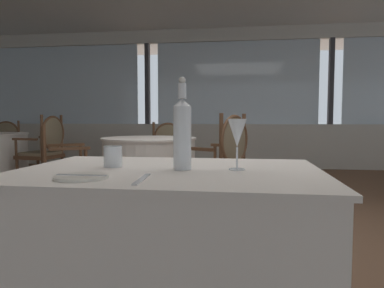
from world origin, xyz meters
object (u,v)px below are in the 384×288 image
(dining_chair_0_2, at_px, (58,161))
(dining_chair_2_0, at_px, (5,143))
(side_plate, at_px, (81,177))
(dining_chair_0_1, at_px, (166,150))
(dining_chair_0_0, at_px, (223,159))
(wine_glass, at_px, (237,134))
(water_bottle, at_px, (182,132))
(dining_chair_2_2, at_px, (46,146))
(water_tumbler, at_px, (113,156))

(dining_chair_0_2, relative_size, dining_chair_2_0, 0.97)
(dining_chair_2_0, bearing_deg, side_plate, 15.94)
(side_plate, xyz_separation_m, dining_chair_0_1, (-0.47, 3.54, -0.22))
(dining_chair_0_2, height_order, dining_chair_2_0, dining_chair_2_0)
(dining_chair_0_0, bearing_deg, dining_chair_2_0, -0.51)
(dining_chair_0_2, bearing_deg, wine_glass, -76.85)
(side_plate, relative_size, dining_chair_0_2, 0.20)
(dining_chair_0_1, xyz_separation_m, dining_chair_2_0, (-2.94, 0.76, 0.01))
(side_plate, height_order, water_bottle, water_bottle)
(dining_chair_2_2, bearing_deg, dining_chair_0_1, -162.71)
(dining_chair_0_2, bearing_deg, water_tumbler, -86.25)
(wine_glass, bearing_deg, dining_chair_2_0, 134.30)
(wine_glass, height_order, dining_chair_2_0, wine_glass)
(dining_chair_0_0, height_order, dining_chair_0_1, dining_chair_0_0)
(dining_chair_0_0, height_order, dining_chair_2_0, dining_chair_0_0)
(dining_chair_0_1, bearing_deg, water_bottle, 12.50)
(water_tumbler, bearing_deg, dining_chair_0_1, 98.26)
(dining_chair_2_0, bearing_deg, wine_glass, 21.88)
(side_plate, xyz_separation_m, dining_chair_2_2, (-2.06, 3.27, -0.17))
(wine_glass, distance_m, dining_chair_0_1, 3.43)
(wine_glass, height_order, water_tumbler, wine_glass)
(wine_glass, xyz_separation_m, dining_chair_0_2, (-1.78, 1.85, -0.36))
(side_plate, bearing_deg, dining_chair_0_2, 120.61)
(water_bottle, bearing_deg, side_plate, -139.87)
(water_bottle, distance_m, dining_chair_2_0, 5.50)
(dining_chair_0_0, xyz_separation_m, dining_chair_2_2, (-2.43, 1.13, 0.01))
(water_tumbler, distance_m, dining_chair_0_1, 3.30)
(side_plate, height_order, water_tumbler, water_tumbler)
(dining_chair_0_0, xyz_separation_m, dining_chair_2_0, (-3.78, 2.16, -0.04))
(dining_chair_0_0, xyz_separation_m, dining_chair_0_2, (-1.63, -0.02, -0.05))
(water_bottle, height_order, dining_chair_0_1, water_bottle)
(dining_chair_2_0, xyz_separation_m, dining_chair_2_2, (1.35, -1.03, 0.04))
(wine_glass, xyz_separation_m, dining_chair_0_1, (-0.99, 3.27, -0.35))
(dining_chair_0_1, relative_size, dining_chair_0_2, 1.01)
(side_plate, xyz_separation_m, dining_chair_0_0, (0.37, 2.15, -0.17))
(wine_glass, xyz_separation_m, dining_chair_2_2, (-2.58, 3.00, -0.31))
(dining_chair_0_0, xyz_separation_m, dining_chair_0_1, (-0.84, 1.40, -0.04))
(water_tumbler, height_order, dining_chair_0_1, dining_chair_0_1)
(water_tumbler, relative_size, dining_chair_2_0, 0.10)
(dining_chair_0_2, bearing_deg, dining_chair_2_0, 103.85)
(dining_chair_2_0, bearing_deg, dining_chair_0_0, 37.84)
(dining_chair_0_1, relative_size, dining_chair_2_0, 0.98)
(dining_chair_0_2, xyz_separation_m, dining_chair_2_0, (-2.14, 2.17, 0.01))
(side_plate, distance_m, dining_chair_2_0, 5.49)
(water_tumbler, height_order, dining_chair_0_0, dining_chair_0_0)
(dining_chair_2_0, bearing_deg, water_bottle, 20.11)
(water_bottle, distance_m, dining_chair_2_2, 3.84)
(water_tumbler, bearing_deg, dining_chair_0_0, 78.76)
(dining_chair_0_0, distance_m, dining_chair_0_2, 1.63)
(side_plate, distance_m, dining_chair_0_0, 2.18)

